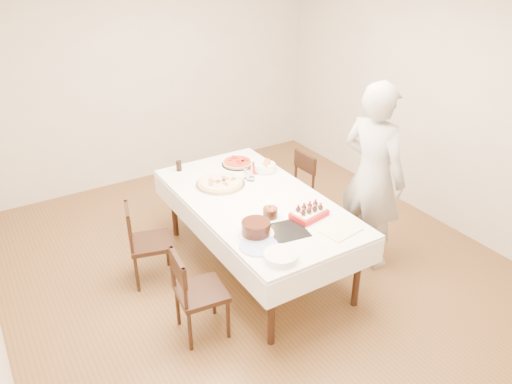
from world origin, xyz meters
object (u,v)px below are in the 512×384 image
chair_left_savory (150,243)px  layer_cake (256,228)px  cola_glass (179,166)px  dining_table (256,234)px  pasta_bowl (265,167)px  birthday_cake (270,209)px  pizza_pepperoni (238,163)px  person (373,177)px  taper_candle (252,169)px  strawberry_box (309,213)px  chair_left_dessert (201,292)px  chair_right_savory (292,190)px  pizza_white (220,183)px

chair_left_savory → layer_cake: 1.13m
cola_glass → chair_left_savory: bearing=-134.5°
dining_table → chair_left_savory: chair_left_savory is taller
pasta_bowl → layer_cake: layer_cake is taller
chair_left_savory → birthday_cake: (0.86, -0.68, 0.43)m
pasta_bowl → cola_glass: (-0.75, 0.47, 0.01)m
pizza_pepperoni → layer_cake: 1.36m
dining_table → person: person is taller
pasta_bowl → taper_candle: taper_candle is taller
pizza_pepperoni → cola_glass: size_ratio=3.18×
chair_left_savory → pasta_bowl: 1.38m
strawberry_box → chair_left_dessert: bearing=-178.6°
pasta_bowl → layer_cake: 1.20m
chair_left_dessert → cola_glass: bearing=-102.0°
chair_right_savory → pizza_pepperoni: chair_right_savory is taller
person → strawberry_box: size_ratio=5.97×
cola_glass → strawberry_box: bearing=-68.3°
dining_table → cola_glass: 1.09m
person → layer_cake: 1.31m
chair_right_savory → pasta_bowl: 0.55m
pizza_white → pasta_bowl: (0.54, 0.04, 0.02)m
dining_table → pizza_white: bearing=108.6°
birthday_cake → strawberry_box: bearing=-31.3°
person → pizza_pepperoni: 1.42m
person → birthday_cake: (-1.06, 0.11, -0.08)m
taper_candle → strawberry_box: (0.06, -0.85, -0.08)m
pizza_pepperoni → cola_glass: cola_glass is taller
pizza_white → taper_candle: 0.33m
chair_left_dessert → taper_candle: 1.42m
dining_table → layer_cake: bearing=-121.8°
person → taper_candle: (-0.83, 0.79, -0.04)m
strawberry_box → birthday_cake: bearing=148.7°
dining_table → birthday_cake: bearing=-100.4°
pizza_white → birthday_cake: bearing=-83.7°
layer_cake → dining_table: bearing=58.2°
chair_left_savory → pizza_white: bearing=-159.8°
layer_cake → strawberry_box: 0.54m
cola_glass → birthday_cake: size_ratio=0.77×
person → dining_table: bearing=54.4°
pasta_bowl → strawberry_box: size_ratio=0.71×
chair_left_savory → cola_glass: size_ratio=7.56×
dining_table → layer_cake: layer_cake is taller
chair_left_savory → person: bearing=172.3°
cola_glass → layer_cake: size_ratio=0.35×
chair_left_savory → chair_left_dessert: size_ratio=1.00×
chair_right_savory → cola_glass: cola_glass is taller
pasta_bowl → taper_candle: size_ratio=0.88×
pizza_pepperoni → pizza_white: bearing=-139.4°
birthday_cake → strawberry_box: size_ratio=0.45×
person → layer_cake: person is taller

